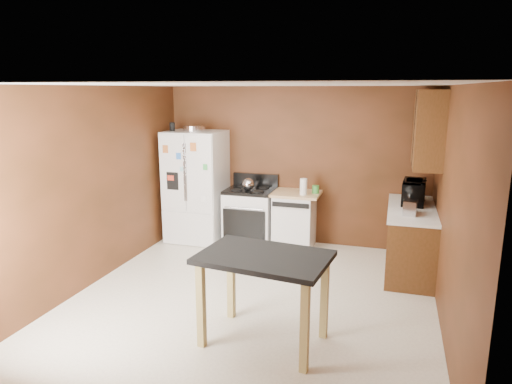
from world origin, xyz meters
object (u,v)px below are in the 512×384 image
at_px(pen_cup, 172,127).
at_px(island, 264,269).
at_px(kettle, 248,184).
at_px(microwave, 414,193).
at_px(roasting_pan, 194,128).
at_px(paper_towel, 303,187).
at_px(dishwasher, 294,219).
at_px(toaster, 410,207).
at_px(gas_range, 250,216).
at_px(green_canister, 316,189).
at_px(refrigerator, 196,186).

relative_size(pen_cup, island, 0.10).
distance_m(kettle, microwave, 2.46).
xyz_separation_m(roasting_pan, microwave, (3.36, -0.16, -0.80)).
distance_m(paper_towel, dishwasher, 0.60).
bearing_deg(toaster, kettle, 170.72).
height_order(pen_cup, island, pen_cup).
bearing_deg(kettle, gas_range, 86.89).
height_order(green_canister, refrigerator, refrigerator).
relative_size(green_canister, gas_range, 0.11).
relative_size(gas_range, island, 0.84).
distance_m(roasting_pan, green_canister, 2.14).
height_order(kettle, dishwasher, kettle).
height_order(pen_cup, dishwasher, pen_cup).
xyz_separation_m(kettle, dishwasher, (0.72, 0.11, -0.54)).
bearing_deg(paper_towel, pen_cup, -179.92).
xyz_separation_m(kettle, toaster, (2.40, -0.74, -0.00)).
bearing_deg(green_canister, refrigerator, -176.53).
relative_size(refrigerator, dishwasher, 2.02).
bearing_deg(island, kettle, 110.97).
xyz_separation_m(paper_towel, green_canister, (0.16, 0.16, -0.07)).
bearing_deg(island, toaster, 55.18).
bearing_deg(roasting_pan, island, -54.49).
xyz_separation_m(paper_towel, gas_range, (-0.88, 0.11, -0.55)).
relative_size(toaster, island, 0.20).
height_order(paper_towel, microwave, microwave).
relative_size(gas_range, dishwasher, 1.24).
bearing_deg(refrigerator, pen_cup, -172.46).
distance_m(pen_cup, refrigerator, 1.03).
bearing_deg(roasting_pan, dishwasher, 3.66).
distance_m(pen_cup, dishwasher, 2.45).
relative_size(refrigerator, gas_range, 1.64).
bearing_deg(toaster, paper_towel, 162.35).
height_order(microwave, island, microwave).
bearing_deg(island, paper_towel, 93.30).
relative_size(paper_towel, toaster, 0.97).
bearing_deg(roasting_pan, green_canister, 4.03).
bearing_deg(toaster, pen_cup, 176.75).
relative_size(microwave, gas_range, 0.49).
height_order(paper_towel, refrigerator, refrigerator).
height_order(roasting_pan, refrigerator, roasting_pan).
xyz_separation_m(gas_range, island, (1.03, -2.80, 0.31)).
xyz_separation_m(roasting_pan, green_canister, (1.94, 0.14, -0.89)).
distance_m(paper_towel, green_canister, 0.24).
relative_size(kettle, green_canister, 1.62).
height_order(roasting_pan, kettle, roasting_pan).
bearing_deg(dishwasher, toaster, -27.06).
relative_size(toaster, refrigerator, 0.14).
bearing_deg(gas_range, refrigerator, -176.19).
bearing_deg(island, green_canister, 89.93).
height_order(microwave, gas_range, microwave).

